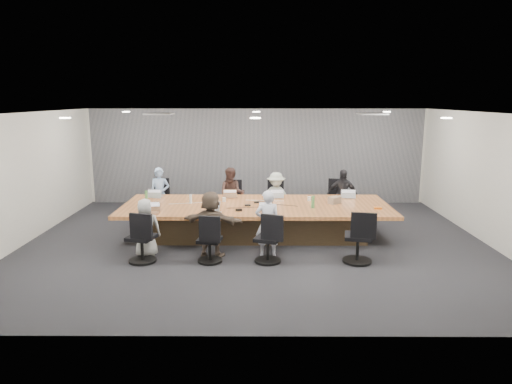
{
  "coord_description": "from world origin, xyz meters",
  "views": [
    {
      "loc": [
        0.05,
        -9.53,
        3.09
      ],
      "look_at": [
        0.0,
        0.4,
        1.05
      ],
      "focal_mm": 32.0,
      "sensor_mm": 36.0,
      "label": 1
    }
  ],
  "objects_px": {
    "bottle_green_right": "(313,202)",
    "stapler": "(239,210)",
    "conference_table": "(256,219)",
    "laptop_6": "(267,213)",
    "chair_2": "(275,203)",
    "laptop_3": "(346,197)",
    "person_0": "(160,194)",
    "chair_1": "(233,204)",
    "laptop_2": "(277,197)",
    "laptop_0": "(155,197)",
    "bottle_green_left": "(146,196)",
    "chair_0": "(163,202)",
    "person_1": "(232,194)",
    "person_4": "(146,228)",
    "snack_packet": "(378,208)",
    "chair_7": "(358,241)",
    "laptop_4": "(152,213)",
    "person_3": "(342,195)",
    "person_6": "(268,223)",
    "canvas_bag": "(335,200)",
    "chair_5": "(210,244)",
    "chair_4": "(142,241)",
    "mug_brown": "(142,203)",
    "person_5": "(211,224)",
    "person_2": "(276,197)",
    "chair_3": "(339,203)",
    "laptop_1": "(231,197)",
    "bottle_clear": "(191,199)",
    "laptop_5": "(214,213)"
  },
  "relations": [
    {
      "from": "conference_table",
      "to": "person_3",
      "type": "relative_size",
      "value": 4.48
    },
    {
      "from": "laptop_0",
      "to": "snack_packet",
      "type": "xyz_separation_m",
      "value": [
        5.12,
        -1.19,
        0.01
      ]
    },
    {
      "from": "chair_3",
      "to": "laptop_0",
      "type": "distance_m",
      "value": 4.75
    },
    {
      "from": "conference_table",
      "to": "laptop_1",
      "type": "relative_size",
      "value": 18.23
    },
    {
      "from": "bottle_green_right",
      "to": "stapler",
      "type": "bearing_deg",
      "value": -169.24
    },
    {
      "from": "chair_1",
      "to": "person_6",
      "type": "relative_size",
      "value": 0.55
    },
    {
      "from": "bottle_green_left",
      "to": "stapler",
      "type": "xyz_separation_m",
      "value": [
        2.21,
        -1.0,
        -0.09
      ]
    },
    {
      "from": "conference_table",
      "to": "laptop_2",
      "type": "distance_m",
      "value": 1.01
    },
    {
      "from": "conference_table",
      "to": "laptop_6",
      "type": "xyz_separation_m",
      "value": [
        0.24,
        -0.8,
        0.35
      ]
    },
    {
      "from": "person_4",
      "to": "person_2",
      "type": "bearing_deg",
      "value": -149.68
    },
    {
      "from": "chair_1",
      "to": "laptop_4",
      "type": "bearing_deg",
      "value": 49.96
    },
    {
      "from": "mug_brown",
      "to": "person_5",
      "type": "bearing_deg",
      "value": -37.32
    },
    {
      "from": "chair_4",
      "to": "person_1",
      "type": "distance_m",
      "value": 3.43
    },
    {
      "from": "chair_2",
      "to": "bottle_green_left",
      "type": "xyz_separation_m",
      "value": [
        -3.07,
        -1.32,
        0.47
      ]
    },
    {
      "from": "chair_1",
      "to": "bottle_green_right",
      "type": "xyz_separation_m",
      "value": [
        1.87,
        -2.02,
        0.51
      ]
    },
    {
      "from": "laptop_1",
      "to": "person_6",
      "type": "bearing_deg",
      "value": 109.42
    },
    {
      "from": "person_5",
      "to": "mug_brown",
      "type": "bearing_deg",
      "value": -23.43
    },
    {
      "from": "chair_0",
      "to": "person_1",
      "type": "bearing_deg",
      "value": -172.35
    },
    {
      "from": "chair_2",
      "to": "laptop_3",
      "type": "height_order",
      "value": "chair_2"
    },
    {
      "from": "chair_2",
      "to": "person_3",
      "type": "distance_m",
      "value": 1.75
    },
    {
      "from": "bottle_green_right",
      "to": "stapler",
      "type": "distance_m",
      "value": 1.64
    },
    {
      "from": "chair_7",
      "to": "person_4",
      "type": "xyz_separation_m",
      "value": [
        -4.13,
        0.35,
        0.15
      ]
    },
    {
      "from": "chair_4",
      "to": "mug_brown",
      "type": "relative_size",
      "value": 8.38
    },
    {
      "from": "chair_1",
      "to": "stapler",
      "type": "height_order",
      "value": "stapler"
    },
    {
      "from": "chair_7",
      "to": "canvas_bag",
      "type": "height_order",
      "value": "canvas_bag"
    },
    {
      "from": "person_0",
      "to": "bottle_green_right",
      "type": "distance_m",
      "value": 4.07
    },
    {
      "from": "laptop_4",
      "to": "laptop_5",
      "type": "xyz_separation_m",
      "value": [
        1.3,
        0.0,
        0.0
      ]
    },
    {
      "from": "chair_1",
      "to": "laptop_0",
      "type": "bearing_deg",
      "value": 17.89
    },
    {
      "from": "person_0",
      "to": "chair_1",
      "type": "bearing_deg",
      "value": 8.77
    },
    {
      "from": "bottle_green_left",
      "to": "chair_2",
      "type": "bearing_deg",
      "value": 23.24
    },
    {
      "from": "laptop_2",
      "to": "laptop_6",
      "type": "height_order",
      "value": "same"
    },
    {
      "from": "chair_2",
      "to": "chair_7",
      "type": "distance_m",
      "value": 3.7
    },
    {
      "from": "person_3",
      "to": "person_5",
      "type": "distance_m",
      "value": 4.09
    },
    {
      "from": "chair_3",
      "to": "laptop_4",
      "type": "height_order",
      "value": "chair_3"
    },
    {
      "from": "chair_4",
      "to": "bottle_clear",
      "type": "distance_m",
      "value": 1.98
    },
    {
      "from": "person_0",
      "to": "bottle_green_right",
      "type": "xyz_separation_m",
      "value": [
        3.71,
        -1.67,
        0.19
      ]
    },
    {
      "from": "laptop_2",
      "to": "laptop_4",
      "type": "relative_size",
      "value": 1.07
    },
    {
      "from": "person_0",
      "to": "bottle_green_right",
      "type": "bearing_deg",
      "value": -26.17
    },
    {
      "from": "bottle_green_left",
      "to": "bottle_clear",
      "type": "distance_m",
      "value": 1.11
    },
    {
      "from": "conference_table",
      "to": "person_4",
      "type": "relative_size",
      "value": 5.15
    },
    {
      "from": "conference_table",
      "to": "canvas_bag",
      "type": "relative_size",
      "value": 20.91
    },
    {
      "from": "conference_table",
      "to": "chair_7",
      "type": "xyz_separation_m",
      "value": [
        1.95,
        -1.7,
        0.03
      ]
    },
    {
      "from": "chair_4",
      "to": "bottle_green_left",
      "type": "distance_m",
      "value": 2.16
    },
    {
      "from": "bottle_green_right",
      "to": "chair_0",
      "type": "bearing_deg",
      "value": 151.49
    },
    {
      "from": "laptop_2",
      "to": "stapler",
      "type": "relative_size",
      "value": 2.31
    },
    {
      "from": "person_3",
      "to": "snack_packet",
      "type": "relative_size",
      "value": 8.06
    },
    {
      "from": "chair_5",
      "to": "bottle_green_right",
      "type": "relative_size",
      "value": 2.76
    },
    {
      "from": "chair_1",
      "to": "chair_2",
      "type": "height_order",
      "value": "chair_2"
    },
    {
      "from": "stapler",
      "to": "bottle_clear",
      "type": "bearing_deg",
      "value": 145.98
    },
    {
      "from": "chair_0",
      "to": "person_0",
      "type": "height_order",
      "value": "person_0"
    }
  ]
}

